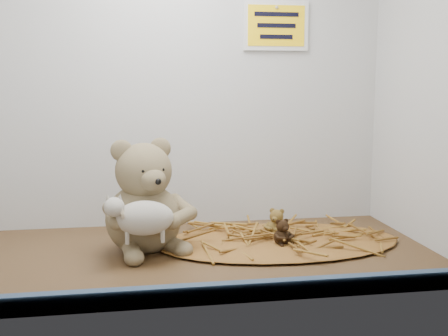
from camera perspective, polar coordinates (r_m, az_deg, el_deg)
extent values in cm
cube|color=#3F2815|center=(131.37, -4.62, -8.88)|extent=(120.00, 60.00, 0.40)
cube|color=silver|center=(155.24, -5.78, 10.66)|extent=(120.00, 0.40, 90.00)
cube|color=silver|center=(143.26, 20.23, 10.34)|extent=(0.40, 60.00, 90.00)
cube|color=#32485F|center=(103.72, -3.25, -12.70)|extent=(119.28, 2.20, 3.60)
ellipsoid|color=brown|center=(141.03, 5.62, -7.40)|extent=(60.66, 35.22, 1.17)
cube|color=yellow|center=(160.08, 5.30, 14.19)|extent=(16.00, 1.20, 11.00)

